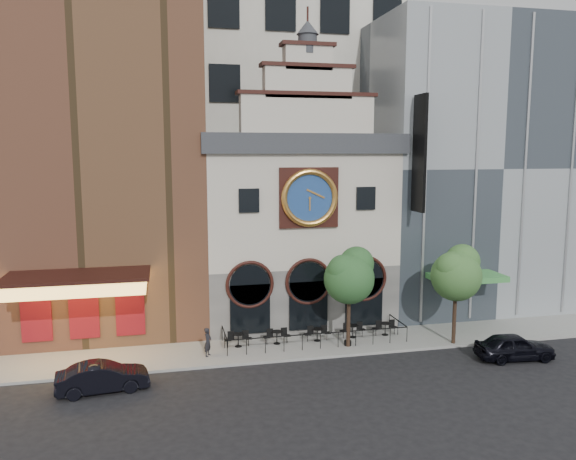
{
  "coord_description": "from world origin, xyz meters",
  "views": [
    {
      "loc": [
        -8.57,
        -28.29,
        11.3
      ],
      "look_at": [
        -0.8,
        6.0,
        6.35
      ],
      "focal_mm": 35.0,
      "sensor_mm": 36.0,
      "label": 1
    }
  ],
  "objects_px": {
    "bistro_0": "(238,339)",
    "tree_right": "(457,272)",
    "bistro_4": "(385,328)",
    "bistro_3": "(353,330)",
    "bistro_2": "(317,333)",
    "car_left": "(103,377)",
    "tree_left": "(350,274)",
    "lamppost": "(349,291)",
    "car_right": "(515,347)",
    "bistro_1": "(277,336)",
    "pedestrian": "(208,342)"
  },
  "relations": [
    {
      "from": "lamppost",
      "to": "tree_right",
      "type": "bearing_deg",
      "value": -26.98
    },
    {
      "from": "lamppost",
      "to": "tree_left",
      "type": "xyz_separation_m",
      "value": [
        0.02,
        -0.12,
        1.0
      ]
    },
    {
      "from": "tree_left",
      "to": "bistro_2",
      "type": "bearing_deg",
      "value": 141.18
    },
    {
      "from": "bistro_3",
      "to": "tree_right",
      "type": "height_order",
      "value": "tree_right"
    },
    {
      "from": "bistro_3",
      "to": "tree_left",
      "type": "bearing_deg",
      "value": -117.75
    },
    {
      "from": "bistro_4",
      "to": "bistro_3",
      "type": "bearing_deg",
      "value": 179.69
    },
    {
      "from": "bistro_0",
      "to": "bistro_1",
      "type": "distance_m",
      "value": 2.27
    },
    {
      "from": "bistro_1",
      "to": "bistro_3",
      "type": "relative_size",
      "value": 1.0
    },
    {
      "from": "car_right",
      "to": "bistro_0",
      "type": "bearing_deg",
      "value": 76.48
    },
    {
      "from": "bistro_4",
      "to": "bistro_0",
      "type": "bearing_deg",
      "value": -179.58
    },
    {
      "from": "bistro_2",
      "to": "car_left",
      "type": "xyz_separation_m",
      "value": [
        -11.72,
        -4.21,
        0.09
      ]
    },
    {
      "from": "tree_left",
      "to": "tree_right",
      "type": "distance_m",
      "value": 6.26
    },
    {
      "from": "bistro_4",
      "to": "tree_left",
      "type": "relative_size",
      "value": 0.27
    },
    {
      "from": "bistro_3",
      "to": "car_right",
      "type": "height_order",
      "value": "car_right"
    },
    {
      "from": "bistro_1",
      "to": "car_right",
      "type": "xyz_separation_m",
      "value": [
        12.25,
        -4.9,
        0.11
      ]
    },
    {
      "from": "bistro_3",
      "to": "car_right",
      "type": "relative_size",
      "value": 0.37
    },
    {
      "from": "bistro_2",
      "to": "car_right",
      "type": "xyz_separation_m",
      "value": [
        9.82,
        -4.85,
        0.11
      ]
    },
    {
      "from": "lamppost",
      "to": "car_right",
      "type": "bearing_deg",
      "value": -42.52
    },
    {
      "from": "pedestrian",
      "to": "lamppost",
      "type": "bearing_deg",
      "value": -63.44
    },
    {
      "from": "bistro_3",
      "to": "tree_right",
      "type": "distance_m",
      "value": 7.01
    },
    {
      "from": "bistro_0",
      "to": "bistro_4",
      "type": "distance_m",
      "value": 9.04
    },
    {
      "from": "bistro_1",
      "to": "lamppost",
      "type": "distance_m",
      "value": 4.96
    },
    {
      "from": "bistro_2",
      "to": "car_right",
      "type": "distance_m",
      "value": 10.95
    },
    {
      "from": "bistro_1",
      "to": "car_right",
      "type": "distance_m",
      "value": 13.19
    },
    {
      "from": "bistro_1",
      "to": "tree_left",
      "type": "xyz_separation_m",
      "value": [
        3.97,
        -1.28,
        3.76
      ]
    },
    {
      "from": "bistro_1",
      "to": "tree_left",
      "type": "bearing_deg",
      "value": -17.91
    },
    {
      "from": "bistro_3",
      "to": "car_right",
      "type": "bearing_deg",
      "value": -33.46
    },
    {
      "from": "bistro_2",
      "to": "bistro_3",
      "type": "relative_size",
      "value": 1.0
    },
    {
      "from": "car_left",
      "to": "car_right",
      "type": "bearing_deg",
      "value": -98.82
    },
    {
      "from": "bistro_3",
      "to": "lamppost",
      "type": "bearing_deg",
      "value": -120.51
    },
    {
      "from": "bistro_1",
      "to": "tree_left",
      "type": "height_order",
      "value": "tree_left"
    },
    {
      "from": "bistro_4",
      "to": "car_right",
      "type": "relative_size",
      "value": 0.37
    },
    {
      "from": "bistro_2",
      "to": "pedestrian",
      "type": "relative_size",
      "value": 1.0
    },
    {
      "from": "bistro_1",
      "to": "bistro_4",
      "type": "relative_size",
      "value": 1.0
    },
    {
      "from": "pedestrian",
      "to": "lamppost",
      "type": "xyz_separation_m",
      "value": [
        8.04,
        -0.09,
        2.43
      ]
    },
    {
      "from": "bistro_0",
      "to": "tree_right",
      "type": "distance_m",
      "value": 13.17
    },
    {
      "from": "bistro_2",
      "to": "bistro_4",
      "type": "height_order",
      "value": "same"
    },
    {
      "from": "bistro_3",
      "to": "car_left",
      "type": "relative_size",
      "value": 0.37
    },
    {
      "from": "tree_left",
      "to": "bistro_3",
      "type": "bearing_deg",
      "value": 62.25
    },
    {
      "from": "bistro_1",
      "to": "tree_right",
      "type": "xyz_separation_m",
      "value": [
        10.17,
        -2.11,
        3.79
      ]
    },
    {
      "from": "bistro_3",
      "to": "car_right",
      "type": "distance_m",
      "value": 9.06
    },
    {
      "from": "bistro_0",
      "to": "bistro_2",
      "type": "xyz_separation_m",
      "value": [
        4.7,
        -0.06,
        0.0
      ]
    },
    {
      "from": "bistro_4",
      "to": "tree_right",
      "type": "xyz_separation_m",
      "value": [
        3.4,
        -2.2,
        3.79
      ]
    },
    {
      "from": "bistro_3",
      "to": "bistro_0",
      "type": "bearing_deg",
      "value": -179.36
    },
    {
      "from": "bistro_1",
      "to": "bistro_2",
      "type": "xyz_separation_m",
      "value": [
        2.43,
        -0.04,
        0.0
      ]
    },
    {
      "from": "car_left",
      "to": "pedestrian",
      "type": "distance_m",
      "value": 6.11
    },
    {
      "from": "bistro_0",
      "to": "bistro_3",
      "type": "height_order",
      "value": "same"
    },
    {
      "from": "car_left",
      "to": "tree_left",
      "type": "height_order",
      "value": "tree_left"
    },
    {
      "from": "bistro_0",
      "to": "car_left",
      "type": "xyz_separation_m",
      "value": [
        -7.03,
        -4.27,
        0.09
      ]
    },
    {
      "from": "bistro_1",
      "to": "tree_right",
      "type": "bearing_deg",
      "value": -11.75
    }
  ]
}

